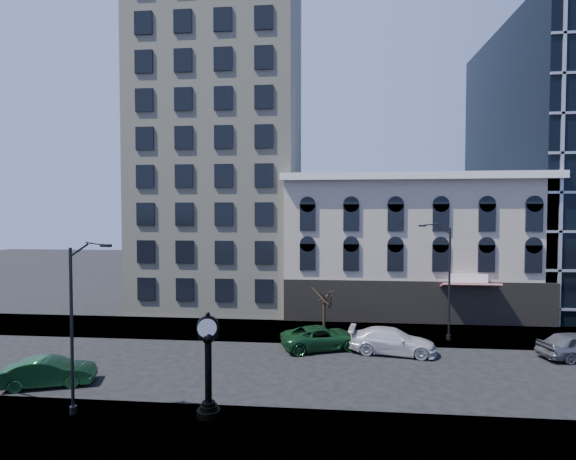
# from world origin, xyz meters

# --- Properties ---
(ground) EXTENTS (160.00, 160.00, 0.00)m
(ground) POSITION_xyz_m (0.00, 0.00, 0.00)
(ground) COLOR black
(ground) RESTS_ON ground
(sidewalk_far) EXTENTS (160.00, 6.00, 0.12)m
(sidewalk_far) POSITION_xyz_m (0.00, 8.00, 0.06)
(sidewalk_far) COLOR gray
(sidewalk_far) RESTS_ON ground
(sidewalk_near) EXTENTS (160.00, 6.00, 0.12)m
(sidewalk_near) POSITION_xyz_m (0.00, -8.00, 0.06)
(sidewalk_near) COLOR gray
(sidewalk_near) RESTS_ON ground
(cream_tower) EXTENTS (15.90, 15.40, 42.50)m
(cream_tower) POSITION_xyz_m (-6.11, 18.88, 19.32)
(cream_tower) COLOR beige
(cream_tower) RESTS_ON ground
(victorian_row) EXTENTS (22.60, 11.19, 12.50)m
(victorian_row) POSITION_xyz_m (12.00, 15.89, 6.00)
(victorian_row) COLOR #B9AB98
(victorian_row) RESTS_ON ground
(street_clock) EXTENTS (1.05, 1.05, 4.62)m
(street_clock) POSITION_xyz_m (-0.59, -6.09, 2.21)
(street_clock) COLOR black
(street_clock) RESTS_ON sidewalk_near
(street_lamp_near) EXTENTS (2.02, 0.63, 7.87)m
(street_lamp_near) POSITION_xyz_m (-6.11, -6.58, 6.06)
(street_lamp_near) COLOR black
(street_lamp_near) RESTS_ON sidewalk_near
(street_lamp_far) EXTENTS (2.19, 0.43, 8.44)m
(street_lamp_far) POSITION_xyz_m (12.65, 6.55, 6.49)
(street_lamp_far) COLOR black
(street_lamp_far) RESTS_ON sidewalk_far
(bare_tree_far) EXTENTS (2.49, 2.49, 4.28)m
(bare_tree_far) POSITION_xyz_m (4.42, 6.97, 3.34)
(bare_tree_far) COLOR black
(bare_tree_far) RESTS_ON sidewalk_far
(car_near_b) EXTENTS (4.74, 2.87, 1.47)m
(car_near_b) POSITION_xyz_m (-9.96, -3.38, 0.74)
(car_near_b) COLOR #143F1E
(car_near_b) RESTS_ON ground
(car_far_a) EXTENTS (5.99, 4.23, 1.52)m
(car_far_a) POSITION_xyz_m (4.27, 4.06, 0.76)
(car_far_a) COLOR #143F1E
(car_far_a) RESTS_ON ground
(car_far_b) EXTENTS (5.83, 3.08, 1.61)m
(car_far_b) POSITION_xyz_m (8.85, 3.57, 0.80)
(car_far_b) COLOR silver
(car_far_b) RESTS_ON ground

